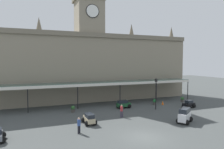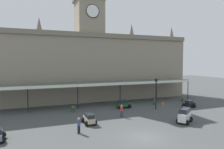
# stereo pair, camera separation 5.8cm
# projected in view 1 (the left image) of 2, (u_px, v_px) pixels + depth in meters

# --- Properties ---
(ground_plane) EXTENTS (140.00, 140.00, 0.00)m
(ground_plane) POSITION_uv_depth(u_px,v_px,m) (145.00, 137.00, 19.81)
(ground_plane) COLOR #454948
(station_building) EXTENTS (39.84, 5.83, 19.74)m
(station_building) POSITION_uv_depth(u_px,v_px,m) (89.00, 64.00, 38.70)
(station_building) COLOR gray
(station_building) RESTS_ON ground
(entrance_canopy) EXTENTS (36.48, 3.26, 3.97)m
(entrance_canopy) POSITION_uv_depth(u_px,v_px,m) (97.00, 83.00, 34.12)
(entrance_canopy) COLOR #38564C
(entrance_canopy) RESTS_ON ground
(car_white_van) EXTENTS (2.58, 2.38, 1.77)m
(car_white_van) POSITION_uv_depth(u_px,v_px,m) (185.00, 116.00, 24.49)
(car_white_van) COLOR silver
(car_white_van) RESTS_ON ground
(car_green_estate) EXTENTS (2.29, 1.60, 1.27)m
(car_green_estate) POSITION_uv_depth(u_px,v_px,m) (123.00, 105.00, 32.20)
(car_green_estate) COLOR #1E512D
(car_green_estate) RESTS_ON ground
(car_black_sedan) EXTENTS (2.14, 1.67, 1.19)m
(car_black_sedan) POSITION_uv_depth(u_px,v_px,m) (189.00, 104.00, 32.60)
(car_black_sedan) COLOR black
(car_black_sedan) RESTS_ON ground
(car_beige_estate) EXTENTS (1.57, 2.27, 1.27)m
(car_beige_estate) POSITION_uv_depth(u_px,v_px,m) (89.00, 119.00, 24.00)
(car_beige_estate) COLOR tan
(car_beige_estate) RESTS_ON ground
(pedestrian_near_entrance) EXTENTS (0.34, 0.34, 1.67)m
(pedestrian_near_entrance) POSITION_uv_depth(u_px,v_px,m) (79.00, 125.00, 20.78)
(pedestrian_near_entrance) COLOR black
(pedestrian_near_entrance) RESTS_ON ground
(pedestrian_crossing_forecourt) EXTENTS (0.39, 0.34, 1.67)m
(pedestrian_crossing_forecourt) POSITION_uv_depth(u_px,v_px,m) (122.00, 111.00, 26.86)
(pedestrian_crossing_forecourt) COLOR #3F384C
(pedestrian_crossing_forecourt) RESTS_ON ground
(victorian_lamppost) EXTENTS (0.30, 0.30, 4.90)m
(victorian_lamppost) POSITION_uv_depth(u_px,v_px,m) (156.00, 90.00, 31.08)
(victorian_lamppost) COLOR black
(victorian_lamppost) RESTS_ON ground
(traffic_cone) EXTENTS (0.40, 0.40, 0.67)m
(traffic_cone) POSITION_uv_depth(u_px,v_px,m) (163.00, 103.00, 34.69)
(traffic_cone) COLOR orange
(traffic_cone) RESTS_ON ground
(planter_near_kerb) EXTENTS (0.60, 0.60, 0.96)m
(planter_near_kerb) POSITION_uv_depth(u_px,v_px,m) (155.00, 102.00, 34.81)
(planter_near_kerb) COLOR #47423D
(planter_near_kerb) RESTS_ON ground
(planter_forecourt_centre) EXTENTS (0.60, 0.60, 0.96)m
(planter_forecourt_centre) POSITION_uv_depth(u_px,v_px,m) (73.00, 109.00, 29.56)
(planter_forecourt_centre) COLOR #47423D
(planter_forecourt_centre) RESTS_ON ground
(planter_by_canopy) EXTENTS (0.60, 0.60, 0.96)m
(planter_by_canopy) POSITION_uv_depth(u_px,v_px,m) (182.00, 99.00, 37.07)
(planter_by_canopy) COLOR #47423D
(planter_by_canopy) RESTS_ON ground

